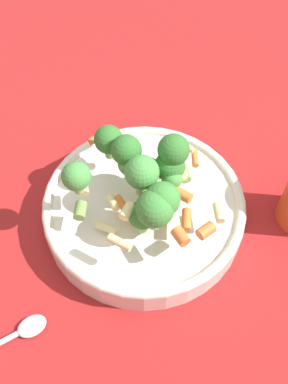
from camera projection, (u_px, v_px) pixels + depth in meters
ground_plane at (144, 217)px, 0.63m from camera, size 3.00×3.00×0.00m
bowl at (144, 208)px, 0.61m from camera, size 0.27×0.27×0.04m
pasta_salad at (144, 178)px, 0.55m from camera, size 0.22×0.20×0.10m
spoon at (5, 340)px, 0.53m from camera, size 0.11×0.14×0.01m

